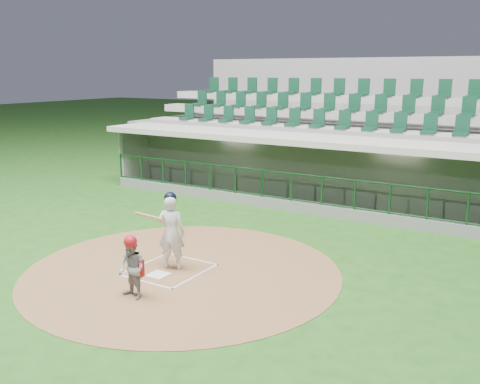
# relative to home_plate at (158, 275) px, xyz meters

# --- Properties ---
(ground) EXTENTS (120.00, 120.00, 0.00)m
(ground) POSITION_rel_home_plate_xyz_m (0.00, 0.70, -0.02)
(ground) COLOR #1D4D16
(ground) RESTS_ON ground
(dirt_circle) EXTENTS (7.20, 7.20, 0.01)m
(dirt_circle) POSITION_rel_home_plate_xyz_m (0.30, 0.50, -0.02)
(dirt_circle) COLOR brown
(dirt_circle) RESTS_ON ground
(home_plate) EXTENTS (0.43, 0.43, 0.02)m
(home_plate) POSITION_rel_home_plate_xyz_m (0.00, 0.00, 0.00)
(home_plate) COLOR white
(home_plate) RESTS_ON dirt_circle
(batter_box_chalk) EXTENTS (1.55, 1.80, 0.01)m
(batter_box_chalk) POSITION_rel_home_plate_xyz_m (0.00, 0.40, -0.00)
(batter_box_chalk) COLOR silver
(batter_box_chalk) RESTS_ON ground
(dugout_structure) EXTENTS (16.40, 3.70, 3.00)m
(dugout_structure) POSITION_rel_home_plate_xyz_m (0.05, 8.52, 0.94)
(dugout_structure) COLOR slate
(dugout_structure) RESTS_ON ground
(seating_deck) EXTENTS (17.00, 6.72, 5.15)m
(seating_deck) POSITION_rel_home_plate_xyz_m (0.00, 11.61, 1.40)
(seating_deck) COLOR slate
(seating_deck) RESTS_ON ground
(batter) EXTENTS (0.91, 0.94, 1.81)m
(batter) POSITION_rel_home_plate_xyz_m (-0.01, 0.51, 0.90)
(batter) COLOR silver
(batter) RESTS_ON dirt_circle
(catcher) EXTENTS (0.68, 0.57, 1.32)m
(catcher) POSITION_rel_home_plate_xyz_m (0.36, -1.21, 0.63)
(catcher) COLOR gray
(catcher) RESTS_ON dirt_circle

